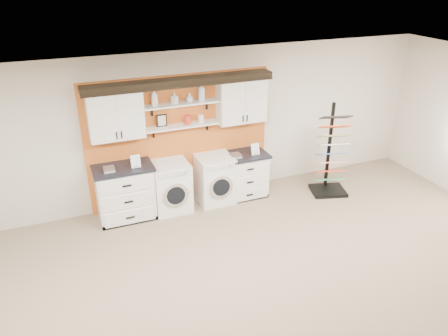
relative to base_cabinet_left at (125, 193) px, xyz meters
name	(u,v)px	position (x,y,z in m)	size (l,w,h in m)	color
ceiling	(299,126)	(1.13, -3.64, 2.30)	(10.00, 10.00, 0.00)	white
wall_back	(179,129)	(1.13, 0.36, 0.90)	(10.00, 10.00, 0.00)	beige
accent_panel	(180,140)	(1.13, 0.32, 0.70)	(3.40, 0.07, 2.40)	#BD5A20
upper_cabinet_left	(115,114)	(0.00, 0.15, 1.38)	(0.90, 0.35, 0.84)	white
upper_cabinet_right	(241,100)	(2.26, 0.15, 1.38)	(0.90, 0.35, 0.84)	white
shelf_lower	(182,126)	(1.13, 0.16, 1.03)	(1.32, 0.28, 0.03)	white
shelf_upper	(181,104)	(1.13, 0.16, 1.43)	(1.32, 0.28, 0.03)	white
crown_molding	(180,81)	(1.13, 0.17, 1.83)	(3.30, 0.41, 0.13)	black
picture_frame	(162,121)	(0.78, 0.21, 1.16)	(0.18, 0.02, 0.22)	black
canister_red	(187,120)	(1.23, 0.16, 1.13)	(0.11, 0.11, 0.16)	red
canister_cream	(201,119)	(1.48, 0.16, 1.12)	(0.10, 0.10, 0.14)	silver
base_cabinet_left	(125,193)	(0.00, 0.00, 0.00)	(1.02, 0.66, 1.00)	white
base_cabinet_right	(243,174)	(2.26, 0.00, -0.06)	(0.89, 0.66, 0.87)	white
washer	(171,186)	(0.82, 0.00, -0.03)	(0.66, 0.71, 0.92)	white
dryer	(215,179)	(1.67, 0.00, -0.04)	(0.65, 0.71, 0.91)	white
sample_rack	(330,166)	(3.87, -0.52, 0.06)	(0.77, 0.70, 1.78)	black
soap_bottle_a	(154,97)	(0.67, 0.16, 1.60)	(0.11, 0.11, 0.30)	silver
soap_bottle_b	(175,98)	(1.01, 0.16, 1.55)	(0.09, 0.09, 0.20)	silver
soap_bottle_c	(189,98)	(1.28, 0.16, 1.53)	(0.12, 0.12, 0.16)	silver
soap_bottle_d	(201,92)	(1.50, 0.16, 1.61)	(0.12, 0.12, 0.32)	silver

